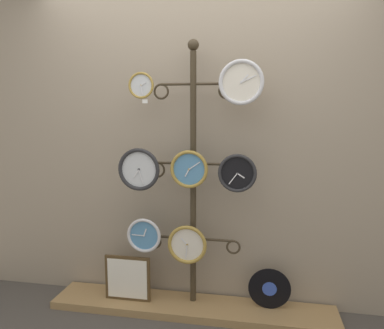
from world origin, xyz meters
name	(u,v)px	position (x,y,z in m)	size (l,w,h in m)	color
shop_wall	(197,130)	(0.00, 0.57, 1.40)	(4.40, 0.04, 2.80)	gray
low_shelf	(192,307)	(0.00, 0.35, 0.03)	(2.20, 0.36, 0.06)	#9E7A4C
display_stand	(193,205)	(0.00, 0.41, 0.84)	(0.73, 0.34, 2.06)	#382D1E
clock_top_left	(141,85)	(-0.37, 0.32, 1.73)	(0.19, 0.04, 0.19)	silver
clock_top_right	(241,82)	(0.35, 0.33, 1.74)	(0.31, 0.04, 0.31)	silver
clock_middle_left	(139,169)	(-0.39, 0.29, 1.12)	(0.32, 0.04, 0.32)	silver
clock_middle_center	(189,169)	(-0.02, 0.33, 1.12)	(0.28, 0.04, 0.28)	#4C84B2
clock_middle_right	(237,173)	(0.34, 0.30, 1.11)	(0.28, 0.04, 0.28)	black
clock_bottom_left	(144,235)	(-0.36, 0.30, 0.61)	(0.27, 0.04, 0.27)	#4C84B2
clock_bottom_center	(187,244)	(-0.03, 0.32, 0.55)	(0.30, 0.04, 0.30)	silver
vinyl_record	(269,289)	(0.59, 0.39, 0.22)	(0.32, 0.01, 0.32)	black
picture_frame	(128,278)	(-0.51, 0.32, 0.24)	(0.37, 0.02, 0.36)	#4C381E
price_tag_upper	(145,101)	(-0.34, 0.32, 1.62)	(0.04, 0.00, 0.03)	white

